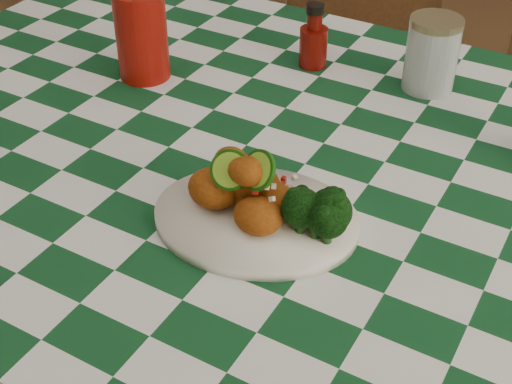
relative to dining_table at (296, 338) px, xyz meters
The scene contains 8 objects.
dining_table is the anchor object (origin of this frame).
plate 0.43m from the dining_table, 87.70° to the right, with size 0.28×0.22×0.02m, color white, non-canonical shape.
fried_chicken_pile 0.48m from the dining_table, 90.89° to the right, with size 0.14×0.10×0.09m, color #9B460F, non-canonical shape.
broccoli_side 0.48m from the dining_table, 59.13° to the right, with size 0.09×0.09×0.06m, color black, non-canonical shape.
red_tumbler 0.61m from the dining_table, 164.43° to the left, with size 0.09×0.09×0.16m, color maroon.
ketchup_bottle 0.55m from the dining_table, 114.32° to the left, with size 0.05×0.05×0.12m, color #610A04, non-canonical shape.
mason_jar 0.56m from the dining_table, 75.83° to the left, with size 0.09×0.09×0.13m, color #B2BCBA, non-canonical shape.
wooden_chair_left 0.80m from the dining_table, 107.79° to the left, with size 0.41×0.43×0.90m, color #472814, non-canonical shape.
Camera 1 is at (0.37, -0.80, 1.40)m, focal length 50.00 mm.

